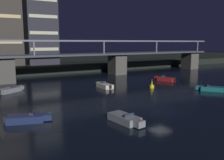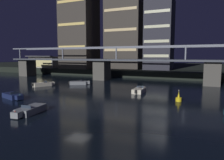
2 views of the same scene
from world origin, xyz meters
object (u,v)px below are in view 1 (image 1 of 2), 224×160
(river_bridge, at_px, (68,61))
(speedboat_mid_center, at_px, (28,118))
(speedboat_near_right, at_px, (211,89))
(speedboat_near_center, at_px, (125,119))
(tower_central, at_px, (40,25))
(channel_buoy, at_px, (152,86))
(speedboat_mid_left, at_px, (11,90))
(speedboat_far_center, at_px, (104,86))
(speedboat_near_left, at_px, (165,79))

(river_bridge, relative_size, speedboat_mid_center, 17.92)
(speedboat_near_right, bearing_deg, speedboat_near_center, -163.64)
(tower_central, distance_m, channel_buoy, 43.48)
(speedboat_mid_center, distance_m, channel_buoy, 26.50)
(speedboat_mid_left, bearing_deg, speedboat_near_center, -70.06)
(channel_buoy, bearing_deg, speedboat_mid_left, 158.21)
(river_bridge, distance_m, tower_central, 21.11)
(tower_central, height_order, speedboat_near_center, tower_central)
(river_bridge, xyz_separation_m, speedboat_near_center, (-6.16, -35.46, -3.85))
(speedboat_near_center, xyz_separation_m, speedboat_near_right, (23.35, 6.85, 0.00))
(river_bridge, height_order, speedboat_far_center, river_bridge)
(tower_central, xyz_separation_m, speedboat_near_right, (19.07, -47.22, -13.63))
(river_bridge, xyz_separation_m, speedboat_near_left, (17.93, -15.63, -3.85))
(speedboat_mid_left, bearing_deg, channel_buoy, -21.79)
(speedboat_near_right, bearing_deg, tower_central, 112.00)
(speedboat_mid_center, bearing_deg, speedboat_near_right, 2.14)
(tower_central, distance_m, speedboat_mid_left, 35.41)
(tower_central, relative_size, speedboat_mid_left, 5.00)
(speedboat_far_center, bearing_deg, speedboat_mid_left, 164.58)
(speedboat_near_left, height_order, speedboat_far_center, same)
(speedboat_far_center, bearing_deg, speedboat_near_right, -39.24)
(speedboat_mid_center, bearing_deg, tower_central, 74.23)
(speedboat_mid_left, xyz_separation_m, speedboat_far_center, (16.58, -4.57, 0.00))
(river_bridge, xyz_separation_m, speedboat_near_right, (17.19, -28.61, -3.85))
(speedboat_near_right, bearing_deg, speedboat_mid_left, 151.75)
(speedboat_far_center, xyz_separation_m, channel_buoy, (7.77, -5.17, 0.06))
(speedboat_far_center, bearing_deg, channel_buoy, -33.60)
(river_bridge, xyz_separation_m, speedboat_mid_center, (-15.56, -29.83, -3.85))
(speedboat_near_center, height_order, speedboat_mid_left, same)
(river_bridge, bearing_deg, speedboat_near_right, -59.00)
(tower_central, xyz_separation_m, speedboat_far_center, (3.57, -34.55, -13.63))
(speedboat_near_right, bearing_deg, speedboat_mid_center, -177.86)
(tower_central, relative_size, speedboat_near_center, 4.59)
(river_bridge, distance_m, speedboat_near_center, 36.20)
(tower_central, relative_size, speedboat_far_center, 4.61)
(speedboat_near_center, xyz_separation_m, speedboat_mid_left, (-8.74, 24.09, 0.00))
(speedboat_far_center, bearing_deg, river_bridge, 96.03)
(speedboat_near_left, relative_size, speedboat_near_right, 1.10)
(tower_central, height_order, speedboat_near_left, tower_central)
(speedboat_near_right, height_order, speedboat_mid_center, same)
(river_bridge, distance_m, speedboat_far_center, 16.49)
(river_bridge, relative_size, channel_buoy, 52.53)
(speedboat_near_center, height_order, speedboat_near_right, same)
(speedboat_mid_left, relative_size, speedboat_far_center, 0.92)
(speedboat_near_right, xyz_separation_m, channel_buoy, (-7.73, 7.50, 0.06))
(speedboat_mid_left, distance_m, channel_buoy, 26.23)
(tower_central, distance_m, speedboat_mid_center, 52.15)
(speedboat_mid_left, relative_size, speedboat_mid_center, 0.93)
(speedboat_near_left, height_order, speedboat_near_right, same)
(speedboat_near_right, xyz_separation_m, speedboat_mid_center, (-32.75, -1.23, 0.00))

